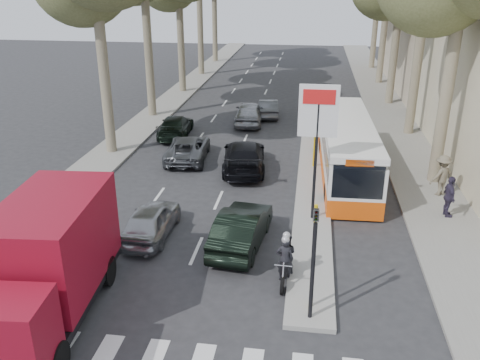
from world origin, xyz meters
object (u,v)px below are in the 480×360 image
object	(u,v)px
red_truck	(46,262)
motorcycle	(285,258)
silver_hatchback	(151,221)
dark_hatchback	(242,228)
city_bus	(346,147)

from	to	relation	value
red_truck	motorcycle	xyz separation A→B (m)	(6.61, 2.96, -1.06)
silver_hatchback	dark_hatchback	distance (m)	3.52
dark_hatchback	red_truck	size ratio (longest dim) A/B	0.66
silver_hatchback	city_bus	xyz separation A→B (m)	(7.64, 7.52, 0.81)
silver_hatchback	dark_hatchback	bearing A→B (deg)	176.69
dark_hatchback	red_truck	world-z (taller)	red_truck
dark_hatchback	motorcycle	bearing A→B (deg)	137.31
red_truck	city_bus	distance (m)	15.55
dark_hatchback	city_bus	world-z (taller)	city_bus
dark_hatchback	city_bus	xyz separation A→B (m)	(4.12, 7.76, 0.74)
city_bus	motorcycle	distance (m)	10.03
motorcycle	silver_hatchback	bearing A→B (deg)	159.18
silver_hatchback	city_bus	distance (m)	10.75
silver_hatchback	red_truck	size ratio (longest dim) A/B	0.58
red_truck	city_bus	xyz separation A→B (m)	(9.02, 12.67, -0.36)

